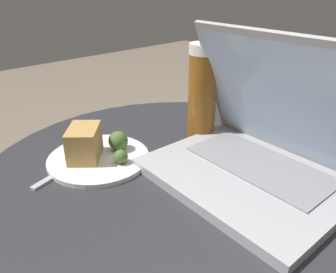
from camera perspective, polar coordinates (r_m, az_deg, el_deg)
The scene contains 5 objects.
table at distance 0.68m, azimuth 2.14°, elevation -14.44°, with size 0.76×0.76×0.49m.
laptop at distance 0.60m, azimuth 15.29°, elevation -2.33°, with size 0.34×0.27×0.26m.
beer_glass at distance 0.71m, azimuth 5.98°, elevation 7.63°, with size 0.06×0.06×0.21m.
snack_plate at distance 0.65m, azimuth -12.48°, elevation -2.46°, with size 0.20×0.20×0.07m.
fork at distance 0.66m, azimuth -15.35°, elevation -4.25°, with size 0.07×0.18×0.01m.
Camera 1 is at (0.37, -0.36, 0.81)m, focal length 35.00 mm.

